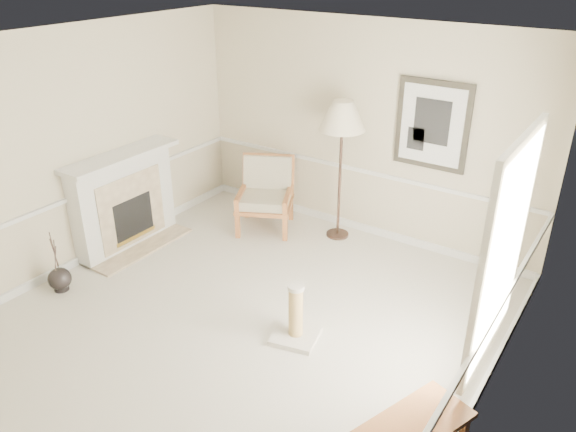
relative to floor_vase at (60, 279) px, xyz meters
The scene contains 7 objects.
ground 2.25m from the floor_vase, 16.34° to the left, with size 5.50×5.50×0.00m, color silver.
room 2.95m from the floor_vase, 17.18° to the left, with size 5.04×5.54×2.92m.
fireplace 1.34m from the floor_vase, 98.91° to the left, with size 0.64×1.64×1.31m.
floor_vase is the anchor object (origin of this frame).
armchair 2.95m from the floor_vase, 69.91° to the left, with size 1.03×1.05×1.00m.
floor_lamp 3.95m from the floor_vase, 56.21° to the left, with size 0.77×0.77×1.91m.
scratching_post 2.90m from the floor_vase, 16.01° to the left, with size 0.55×0.55×0.65m.
Camera 1 is at (3.20, -3.76, 3.71)m, focal length 35.00 mm.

